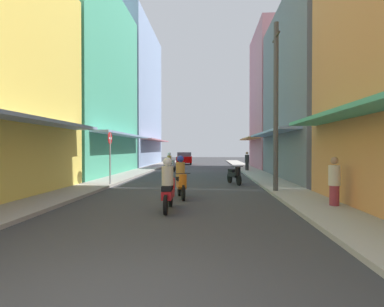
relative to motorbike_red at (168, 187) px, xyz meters
name	(u,v)px	position (x,y,z in m)	size (l,w,h in m)	color
ground_plane	(194,175)	(0.10, 12.75, -0.70)	(99.27, 99.27, 0.00)	#38383A
sidewalk_left	(131,174)	(-4.33, 12.75, -0.64)	(1.73, 53.12, 0.12)	#9E9991
sidewalk_right	(258,175)	(4.53, 12.75, -0.64)	(1.73, 53.12, 0.12)	#ADA89E
building_left_mid	(76,85)	(-8.19, 12.48, 5.65)	(7.05, 11.73, 12.73)	#4CB28C
building_left_far	(126,97)	(-8.19, 25.55, 6.93)	(7.05, 13.26, 15.27)	#8CA5CC
building_right_mid	(329,92)	(8.39, 10.27, 4.55)	(7.05, 11.20, 10.52)	slate
building_right_far	(288,100)	(8.39, 20.49, 5.67)	(7.05, 8.01, 12.77)	#B7727F
motorbike_red	(168,187)	(0.00, 0.00, 0.00)	(0.55, 1.81, 1.58)	black
motorbike_silver	(170,163)	(-1.86, 15.10, 0.00)	(0.75, 1.74, 1.58)	black
motorbike_black	(234,175)	(2.49, 7.12, -0.20)	(0.73, 1.75, 0.96)	black
motorbike_orange	(181,179)	(0.15, 2.46, 0.00)	(0.63, 1.79, 1.58)	black
parked_car	(185,158)	(-1.79, 28.06, 0.04)	(1.98, 4.19, 1.45)	#8C0000
pedestrian_crossing	(334,183)	(4.98, 0.50, 0.09)	(0.34, 0.34, 1.59)	#99333F
pedestrian_far	(247,162)	(4.20, 16.30, 0.10)	(0.34, 0.34, 1.61)	#262628
utility_pole	(276,106)	(3.92, 3.88, 2.87)	(0.20, 1.20, 6.99)	#4C4C4F
street_sign_no_entry	(110,151)	(-3.62, 5.82, 1.01)	(0.07, 0.60, 2.65)	gray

